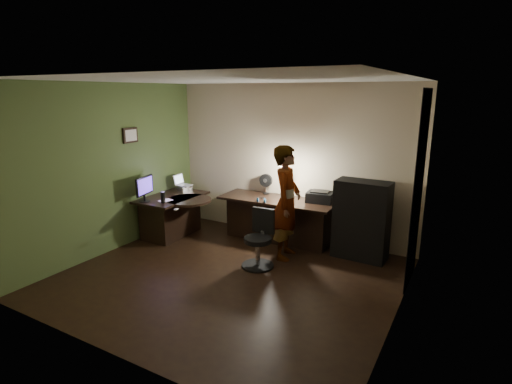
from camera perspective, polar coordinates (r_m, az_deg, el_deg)
The scene contains 27 objects.
floor at distance 5.79m, azimuth -3.91°, elevation -12.12°, with size 4.50×4.00×0.01m, color black.
ceiling at distance 5.20m, azimuth -4.43°, elevation 15.77°, with size 4.50×4.00×0.01m, color silver.
wall_back at distance 7.05m, azimuth 4.90°, elevation 4.26°, with size 4.50×0.01×2.70m, color tan.
wall_front at distance 3.89m, azimuth -20.75°, elevation -4.83°, with size 4.50×0.01×2.70m, color tan.
wall_left at distance 6.82m, azimuth -20.18°, elevation 3.10°, with size 0.01×4.00×2.70m, color tan.
wall_right at distance 4.53m, azimuth 20.40°, elevation -2.18°, with size 0.01×4.00×2.70m, color tan.
green_wall_overlay at distance 6.81m, azimuth -20.09°, elevation 3.09°, with size 0.00×4.00×2.70m, color #49602F.
arched_doorway at distance 5.65m, azimuth 22.15°, elevation 0.25°, with size 0.01×0.90×2.60m, color black.
french_door at distance 4.11m, azimuth 18.48°, elevation -8.09°, with size 0.02×0.92×2.10m, color white.
framed_picture at distance 7.02m, azimuth -17.54°, elevation 7.74°, with size 0.04×0.30×0.25m, color black.
desk_left at distance 7.40m, azimuth -11.79°, elevation -3.35°, with size 0.78×1.27×0.73m, color black.
desk_right at distance 6.99m, azimuth 2.96°, elevation -4.01°, with size 2.02×0.71×0.76m, color black.
cabinet at distance 6.42m, azimuth 14.83°, elevation -3.89°, with size 0.83×0.41×1.24m, color black.
laptop_stand at distance 7.69m, azimuth -10.18°, elevation 0.55°, with size 0.25×0.21×0.10m, color silver.
laptop at distance 7.65m, azimuth -10.23°, elevation 1.65°, with size 0.29×0.27×0.20m, color silver.
monitor at distance 7.05m, azimuth -15.68°, elevation -0.09°, with size 0.10×0.48×0.32m, color black.
mouse at distance 6.45m, azimuth -11.36°, elevation -2.44°, with size 0.06×0.09×0.03m, color silver.
phone at distance 7.08m, azimuth -13.30°, elevation -1.19°, with size 0.06×0.12×0.01m, color black.
pen at distance 7.02m, azimuth -13.26°, elevation -1.30°, with size 0.01×0.15×0.01m, color black.
speaker at distance 6.89m, azimuth -13.16°, elevation -0.77°, with size 0.08×0.08×0.20m, color black.
notepad at distance 7.05m, azimuth -12.81°, elevation -1.21°, with size 0.16×0.23×0.01m, color silver.
desk_fan at distance 7.17m, azimuth 1.46°, elevation 1.18°, with size 0.24×0.13×0.37m, color black.
headphones at distance 6.66m, azimuth 0.76°, elevation -1.10°, with size 0.17×0.07×0.08m, color navy.
printer at distance 6.74m, azimuth 9.12°, elevation -0.64°, with size 0.42×0.33×0.19m, color black.
desk_lamp at distance 6.87m, azimuth 4.54°, elevation 1.90°, with size 0.17×0.31×0.68m, color black.
office_chair at distance 5.94m, azimuth 0.25°, elevation -6.80°, with size 0.48×0.48×0.87m, color black.
person at distance 6.18m, azimuth 4.40°, elevation -1.52°, with size 0.64×0.42×1.78m, color #D8A88C.
Camera 1 is at (2.89, -4.32, 2.55)m, focal length 28.00 mm.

